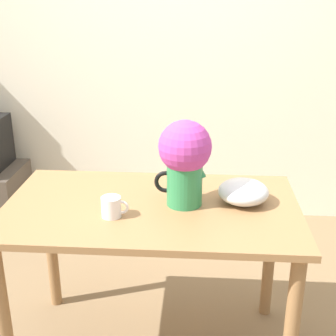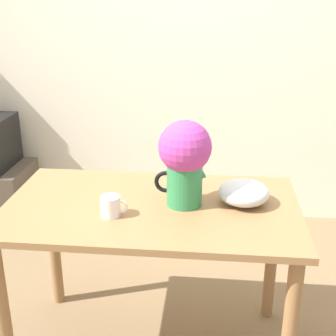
{
  "view_description": "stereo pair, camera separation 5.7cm",
  "coord_description": "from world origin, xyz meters",
  "views": [
    {
      "loc": [
        0.18,
        -1.72,
        1.66
      ],
      "look_at": [
        0.04,
        0.14,
        0.95
      ],
      "focal_mm": 50.0,
      "sensor_mm": 36.0,
      "label": 1
    },
    {
      "loc": [
        0.23,
        -1.71,
        1.66
      ],
      "look_at": [
        0.04,
        0.14,
        0.95
      ],
      "focal_mm": 50.0,
      "sensor_mm": 36.0,
      "label": 2
    }
  ],
  "objects": [
    {
      "name": "wall_back",
      "position": [
        0.0,
        1.68,
        1.3
      ],
      "size": [
        8.0,
        0.05,
        2.6
      ],
      "color": "#EDE5CC",
      "rests_on": "ground_plane"
    },
    {
      "name": "white_bowl",
      "position": [
        0.37,
        0.18,
        0.84
      ],
      "size": [
        0.22,
        0.22,
        0.1
      ],
      "color": "silver",
      "rests_on": "table"
    },
    {
      "name": "coffee_mug",
      "position": [
        -0.18,
        -0.0,
        0.83
      ],
      "size": [
        0.11,
        0.08,
        0.09
      ],
      "color": "white",
      "rests_on": "table"
    },
    {
      "name": "table",
      "position": [
        -0.03,
        0.12,
        0.66
      ],
      "size": [
        1.29,
        0.76,
        0.78
      ],
      "color": "olive",
      "rests_on": "ground_plane"
    },
    {
      "name": "flower_vase",
      "position": [
        0.11,
        0.14,
        1.0
      ],
      "size": [
        0.24,
        0.23,
        0.38
      ],
      "color": "#2D844C",
      "rests_on": "table"
    }
  ]
}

